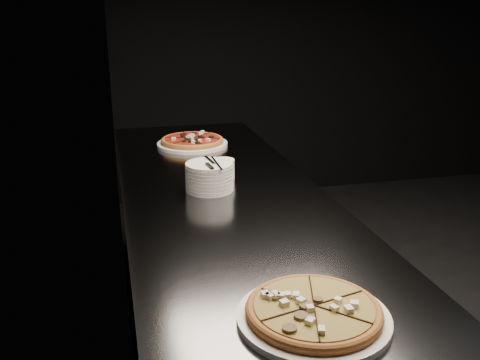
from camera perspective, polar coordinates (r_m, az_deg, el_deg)
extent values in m
cube|color=black|center=(1.80, -13.45, 11.84)|extent=(0.02, 5.00, 2.80)
cube|color=black|center=(4.98, 17.18, 15.34)|extent=(5.00, 0.02, 2.80)
cube|color=#56575C|center=(2.16, -1.40, -13.51)|extent=(0.70, 2.40, 0.90)
cube|color=#56575C|center=(1.96, -1.51, -1.98)|extent=(0.74, 2.44, 0.02)
cylinder|color=white|center=(1.23, 7.83, -14.36)|extent=(0.34, 0.34, 0.02)
cylinder|color=#B66D36|center=(1.22, 7.86, -13.79)|extent=(0.36, 0.36, 0.01)
torus|color=#B66D36|center=(1.22, 7.87, -13.54)|extent=(0.37, 0.37, 0.02)
cylinder|color=gold|center=(1.21, 7.88, -13.32)|extent=(0.32, 0.32, 0.01)
cylinder|color=white|center=(2.65, -5.10, 3.83)|extent=(0.35, 0.35, 0.02)
cylinder|color=#B66D36|center=(2.65, -5.11, 4.13)|extent=(0.39, 0.39, 0.01)
torus|color=#B66D36|center=(2.65, -5.11, 4.27)|extent=(0.39, 0.39, 0.02)
cylinder|color=maroon|center=(2.65, -5.11, 4.38)|extent=(0.34, 0.34, 0.01)
cylinder|color=white|center=(2.02, -3.27, -0.89)|extent=(0.18, 0.18, 0.01)
cylinder|color=white|center=(2.01, -3.28, -0.53)|extent=(0.18, 0.18, 0.01)
cylinder|color=white|center=(2.01, -3.29, -0.18)|extent=(0.18, 0.18, 0.01)
cylinder|color=white|center=(2.00, -3.29, 0.18)|extent=(0.18, 0.18, 0.01)
cylinder|color=white|center=(2.00, -3.30, 0.54)|extent=(0.18, 0.18, 0.01)
cylinder|color=white|center=(1.99, -3.31, 0.91)|extent=(0.18, 0.18, 0.01)
cylinder|color=white|center=(1.99, -3.31, 1.27)|extent=(0.18, 0.18, 0.01)
cylinder|color=white|center=(1.99, -3.32, 1.63)|extent=(0.18, 0.18, 0.01)
cube|color=silver|center=(2.02, -3.26, 2.15)|extent=(0.03, 0.12, 0.00)
cube|color=black|center=(1.94, -3.26, 1.51)|extent=(0.02, 0.07, 0.01)
cube|color=silver|center=(1.98, -2.52, 1.84)|extent=(0.04, 0.17, 0.00)
cylinder|color=white|center=(2.14, -1.79, 1.18)|extent=(0.09, 0.09, 0.08)
cylinder|color=black|center=(2.13, -1.80, 1.96)|extent=(0.07, 0.07, 0.01)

